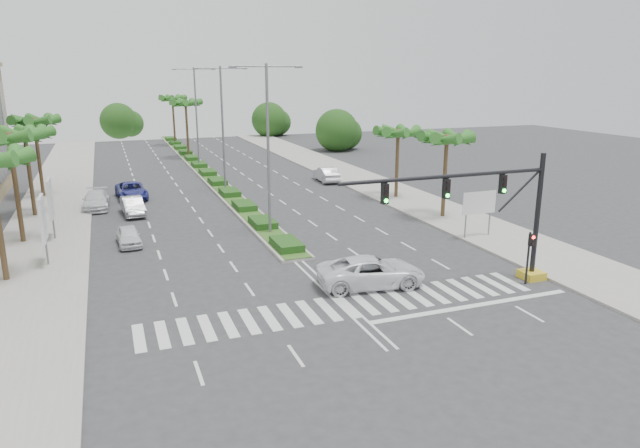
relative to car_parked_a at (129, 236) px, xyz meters
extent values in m
plane|color=#333335|center=(9.68, -14.99, -0.64)|extent=(160.00, 160.00, 0.00)
cube|color=gray|center=(24.88, 5.01, -0.56)|extent=(6.00, 120.00, 0.15)
cube|color=gray|center=(-5.52, 5.01, -0.56)|extent=(6.00, 120.00, 0.15)
cube|color=gray|center=(9.68, 30.01, -0.54)|extent=(2.20, 75.00, 0.20)
cube|color=#2F4E1A|center=(9.68, 30.01, -0.42)|extent=(1.80, 75.00, 0.04)
cube|color=gold|center=(21.18, -14.99, -0.41)|extent=(1.20, 1.20, 0.45)
cylinder|color=black|center=(21.18, -14.99, 3.06)|extent=(0.28, 0.28, 7.00)
cylinder|color=black|center=(15.18, -14.99, 5.66)|extent=(12.00, 0.20, 0.20)
cylinder|color=black|center=(19.78, -14.99, 4.56)|extent=(2.53, 0.12, 2.15)
cube|color=black|center=(18.68, -14.99, 5.01)|extent=(0.32, 0.24, 1.00)
cylinder|color=#19E533|center=(18.68, -15.13, 4.69)|extent=(0.20, 0.06, 0.20)
cube|color=black|center=(15.18, -14.99, 5.01)|extent=(0.32, 0.24, 1.00)
cylinder|color=#19E533|center=(15.18, -15.13, 4.69)|extent=(0.20, 0.06, 0.20)
cube|color=black|center=(11.68, -14.99, 5.01)|extent=(0.32, 0.24, 1.00)
cylinder|color=#19E533|center=(11.68, -15.13, 4.69)|extent=(0.20, 0.06, 0.20)
cylinder|color=black|center=(20.28, -15.59, 0.86)|extent=(0.12, 0.12, 3.00)
cube|color=black|center=(20.28, -15.74, 1.96)|extent=(0.28, 0.22, 0.65)
cylinder|color=red|center=(20.28, -15.87, 2.14)|extent=(0.18, 0.05, 0.18)
cylinder|color=slate|center=(22.18, -6.99, 0.76)|extent=(0.10, 0.10, 2.80)
cylinder|color=slate|center=(24.18, -6.99, 0.76)|extent=(0.10, 0.10, 2.80)
cube|color=#0C6638|center=(23.18, -6.99, 1.96)|extent=(2.60, 0.08, 1.50)
cube|color=white|center=(23.18, -7.04, 1.96)|extent=(2.70, 0.02, 1.60)
cylinder|color=slate|center=(-4.82, -2.99, 0.76)|extent=(0.12, 0.12, 2.80)
cube|color=white|center=(-4.82, -2.99, 2.36)|extent=(0.18, 2.10, 2.70)
cube|color=#D8594C|center=(-4.82, -2.99, 2.36)|extent=(0.12, 2.00, 2.60)
cylinder|color=slate|center=(-4.82, 3.01, 0.76)|extent=(0.12, 0.12, 2.80)
cube|color=white|center=(-4.82, 3.01, 2.36)|extent=(0.18, 2.10, 2.70)
cube|color=#D8594C|center=(-4.82, 3.01, 2.36)|extent=(0.12, 2.00, 2.60)
cone|color=#2F621F|center=(-5.72, -4.99, 6.16)|extent=(0.90, 3.62, 1.50)
cone|color=#2F621F|center=(-6.13, -4.13, 6.16)|extent=(3.39, 2.96, 1.50)
cone|color=#2F621F|center=(-6.13, -5.85, 6.16)|extent=(3.39, 2.96, 1.50)
cylinder|color=brown|center=(-6.82, 3.01, 3.06)|extent=(0.32, 0.32, 7.40)
sphere|color=brown|center=(-6.82, 3.01, 6.66)|extent=(0.70, 0.70, 0.70)
cone|color=#2F621F|center=(-5.72, 3.01, 6.56)|extent=(0.90, 3.62, 1.50)
cone|color=#2F621F|center=(-6.13, 3.87, 6.56)|extent=(3.39, 2.96, 1.50)
cone|color=#2F621F|center=(-7.06, 4.08, 6.56)|extent=(3.73, 1.68, 1.50)
cone|color=#2F621F|center=(-7.06, 1.94, 6.56)|extent=(3.73, 1.68, 1.50)
cone|color=#2F621F|center=(-6.13, 2.15, 6.56)|extent=(3.39, 2.96, 1.50)
cylinder|color=brown|center=(-6.82, 11.01, 2.76)|extent=(0.32, 0.32, 6.80)
sphere|color=brown|center=(-6.82, 11.01, 6.06)|extent=(0.70, 0.70, 0.70)
cone|color=#2F621F|center=(-5.72, 11.01, 5.96)|extent=(0.90, 3.62, 1.50)
cone|color=#2F621F|center=(-6.13, 11.87, 5.96)|extent=(3.39, 2.96, 1.50)
cone|color=#2F621F|center=(-7.06, 12.08, 5.96)|extent=(3.73, 1.68, 1.50)
cone|color=#2F621F|center=(-7.81, 11.49, 5.96)|extent=(2.38, 3.65, 1.50)
cone|color=#2F621F|center=(-7.81, 10.53, 5.96)|extent=(2.38, 3.65, 1.50)
cone|color=#2F621F|center=(-7.06, 9.94, 5.96)|extent=(3.73, 1.68, 1.50)
cone|color=#2F621F|center=(-6.13, 10.15, 5.96)|extent=(3.39, 2.96, 1.50)
cylinder|color=brown|center=(-6.82, 19.01, 2.96)|extent=(0.32, 0.32, 7.20)
sphere|color=brown|center=(-6.82, 19.01, 6.46)|extent=(0.70, 0.70, 0.70)
cone|color=#2F621F|center=(-5.72, 19.01, 6.36)|extent=(0.90, 3.62, 1.50)
cone|color=#2F621F|center=(-6.13, 19.87, 6.36)|extent=(3.39, 2.96, 1.50)
cone|color=#2F621F|center=(-7.06, 20.08, 6.36)|extent=(3.73, 1.68, 1.50)
cone|color=#2F621F|center=(-7.81, 19.49, 6.36)|extent=(2.38, 3.65, 1.50)
cone|color=#2F621F|center=(-7.81, 18.53, 6.36)|extent=(2.38, 3.65, 1.50)
cone|color=#2F621F|center=(-7.06, 17.94, 6.36)|extent=(3.73, 1.68, 1.50)
cone|color=#2F621F|center=(-6.13, 18.15, 6.36)|extent=(3.39, 2.96, 1.50)
cylinder|color=brown|center=(24.18, -0.99, 2.61)|extent=(0.32, 0.32, 6.50)
sphere|color=brown|center=(24.18, -0.99, 5.76)|extent=(0.70, 0.70, 0.70)
cone|color=#2F621F|center=(25.28, -0.99, 5.66)|extent=(0.90, 3.62, 1.50)
cone|color=#2F621F|center=(24.87, -0.13, 5.66)|extent=(3.39, 2.96, 1.50)
cone|color=#2F621F|center=(23.94, 0.08, 5.66)|extent=(3.73, 1.68, 1.50)
cone|color=#2F621F|center=(23.19, -0.51, 5.66)|extent=(2.38, 3.65, 1.50)
cone|color=#2F621F|center=(23.19, -1.47, 5.66)|extent=(2.38, 3.65, 1.50)
cone|color=#2F621F|center=(23.94, -2.06, 5.66)|extent=(3.73, 1.68, 1.50)
cone|color=#2F621F|center=(24.87, -1.85, 5.66)|extent=(3.39, 2.96, 1.50)
cylinder|color=brown|center=(24.18, 7.01, 2.46)|extent=(0.32, 0.32, 6.20)
sphere|color=brown|center=(24.18, 7.01, 5.46)|extent=(0.70, 0.70, 0.70)
cone|color=#2F621F|center=(25.28, 7.01, 5.36)|extent=(0.90, 3.62, 1.50)
cone|color=#2F621F|center=(24.87, 7.87, 5.36)|extent=(3.39, 2.96, 1.50)
cone|color=#2F621F|center=(23.94, 8.08, 5.36)|extent=(3.73, 1.68, 1.50)
cone|color=#2F621F|center=(23.19, 7.49, 5.36)|extent=(2.38, 3.65, 1.50)
cone|color=#2F621F|center=(23.19, 6.53, 5.36)|extent=(2.38, 3.65, 1.50)
cone|color=#2F621F|center=(23.94, 5.94, 5.36)|extent=(3.73, 1.68, 1.50)
cone|color=#2F621F|center=(24.87, 6.15, 5.36)|extent=(3.39, 2.96, 1.50)
cylinder|color=brown|center=(9.68, 40.01, 3.11)|extent=(0.32, 0.32, 7.50)
sphere|color=brown|center=(9.68, 40.01, 6.76)|extent=(0.70, 0.70, 0.70)
cone|color=#2F621F|center=(10.78, 40.01, 6.66)|extent=(0.90, 3.62, 1.50)
cone|color=#2F621F|center=(10.37, 40.87, 6.66)|extent=(3.39, 2.96, 1.50)
cone|color=#2F621F|center=(9.44, 41.08, 6.66)|extent=(3.73, 1.68, 1.50)
cone|color=#2F621F|center=(8.69, 40.49, 6.66)|extent=(2.38, 3.65, 1.50)
cone|color=#2F621F|center=(8.69, 39.53, 6.66)|extent=(2.38, 3.65, 1.50)
cone|color=#2F621F|center=(9.44, 38.94, 6.66)|extent=(3.73, 1.68, 1.50)
cone|color=#2F621F|center=(10.37, 39.15, 6.66)|extent=(3.39, 2.96, 1.50)
cylinder|color=brown|center=(9.68, 55.01, 3.11)|extent=(0.32, 0.32, 7.50)
sphere|color=brown|center=(9.68, 55.01, 6.76)|extent=(0.70, 0.70, 0.70)
cone|color=#2F621F|center=(10.78, 55.01, 6.66)|extent=(0.90, 3.62, 1.50)
cone|color=#2F621F|center=(10.37, 55.87, 6.66)|extent=(3.39, 2.96, 1.50)
cone|color=#2F621F|center=(9.44, 56.08, 6.66)|extent=(3.73, 1.68, 1.50)
cone|color=#2F621F|center=(8.69, 55.49, 6.66)|extent=(2.38, 3.65, 1.50)
cone|color=#2F621F|center=(8.69, 54.53, 6.66)|extent=(2.38, 3.65, 1.50)
cone|color=#2F621F|center=(9.44, 53.94, 6.66)|extent=(3.73, 1.68, 1.50)
cone|color=#2F621F|center=(10.37, 54.15, 6.66)|extent=(3.39, 2.96, 1.50)
cylinder|color=slate|center=(9.68, -0.99, 5.36)|extent=(0.20, 0.20, 12.00)
cylinder|color=slate|center=(8.48, -0.99, 11.16)|extent=(2.40, 0.10, 0.10)
cylinder|color=slate|center=(10.88, -0.99, 11.16)|extent=(2.40, 0.10, 0.10)
cube|color=slate|center=(7.38, -0.99, 11.11)|extent=(0.50, 0.25, 0.12)
cube|color=slate|center=(11.98, -0.99, 11.11)|extent=(0.50, 0.25, 0.12)
cylinder|color=slate|center=(9.68, 15.01, 5.36)|extent=(0.20, 0.20, 12.00)
cylinder|color=slate|center=(8.48, 15.01, 11.16)|extent=(2.40, 0.10, 0.10)
cylinder|color=slate|center=(10.88, 15.01, 11.16)|extent=(2.40, 0.10, 0.10)
cube|color=slate|center=(7.38, 15.01, 11.11)|extent=(0.50, 0.25, 0.12)
cube|color=slate|center=(11.98, 15.01, 11.11)|extent=(0.50, 0.25, 0.12)
cylinder|color=slate|center=(9.68, 31.01, 5.36)|extent=(0.20, 0.20, 12.00)
cylinder|color=slate|center=(8.48, 31.01, 11.16)|extent=(2.40, 0.10, 0.10)
cylinder|color=slate|center=(10.88, 31.01, 11.16)|extent=(2.40, 0.10, 0.10)
cube|color=slate|center=(7.38, 31.01, 11.11)|extent=(0.50, 0.25, 0.12)
cube|color=slate|center=(11.98, 31.01, 11.11)|extent=(0.50, 0.25, 0.12)
imported|color=white|center=(0.00, 0.00, 0.00)|extent=(1.66, 3.80, 1.27)
imported|color=#9D9DA1|center=(0.73, 8.86, 0.11)|extent=(1.94, 4.63, 1.49)
imported|color=navy|center=(0.97, 15.47, 0.12)|extent=(2.92, 5.62, 1.51)
imported|color=silver|center=(-2.12, 12.28, 0.11)|extent=(2.35, 5.24, 1.49)
imported|color=white|center=(12.10, -12.81, 0.19)|extent=(6.27, 3.52, 1.65)
imported|color=silver|center=(21.07, 17.08, 0.16)|extent=(1.93, 4.91, 1.59)
camera|label=1|loc=(-0.95, -39.44, 10.76)|focal=32.00mm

